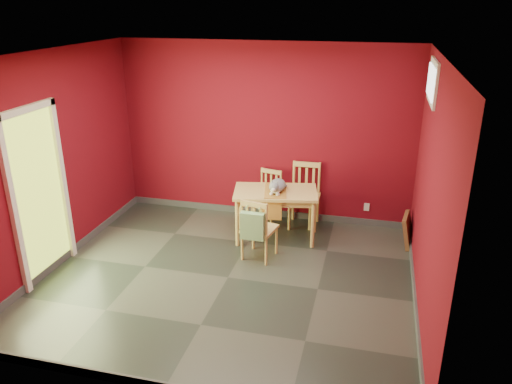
% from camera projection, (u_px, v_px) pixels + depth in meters
% --- Properties ---
extents(ground, '(4.50, 4.50, 0.00)m').
position_uv_depth(ground, '(228.00, 277.00, 6.23)').
color(ground, '#2D342D').
rests_on(ground, ground).
extents(room_shell, '(4.50, 4.50, 4.50)m').
position_uv_depth(room_shell, '(228.00, 274.00, 6.21)').
color(room_shell, '#620A15').
rests_on(room_shell, ground).
extents(doorway, '(0.06, 1.01, 2.13)m').
position_uv_depth(doorway, '(38.00, 189.00, 5.96)').
color(doorway, '#B7D838').
rests_on(doorway, ground).
extents(window, '(0.05, 0.90, 0.50)m').
position_uv_depth(window, '(432.00, 82.00, 5.78)').
color(window, white).
rests_on(window, room_shell).
extents(outlet_plate, '(0.08, 0.02, 0.12)m').
position_uv_depth(outlet_plate, '(367.00, 207.00, 7.56)').
color(outlet_plate, silver).
rests_on(outlet_plate, room_shell).
extents(dining_table, '(1.27, 0.89, 0.73)m').
position_uv_depth(dining_table, '(275.00, 197.00, 7.05)').
color(dining_table, '#D9B965').
rests_on(dining_table, ground).
extents(table_runner, '(0.41, 0.68, 0.32)m').
position_uv_depth(table_runner, '(274.00, 197.00, 6.94)').
color(table_runner, '#AE762C').
rests_on(table_runner, dining_table).
extents(chair_far_left, '(0.46, 0.46, 0.81)m').
position_uv_depth(chair_far_left, '(267.00, 196.00, 7.66)').
color(chair_far_left, '#D9B965').
rests_on(chair_far_left, ground).
extents(chair_far_right, '(0.46, 0.46, 0.97)m').
position_uv_depth(chair_far_right, '(305.00, 195.00, 7.51)').
color(chair_far_right, '#D9B965').
rests_on(chair_far_right, ground).
extents(chair_near, '(0.47, 0.47, 0.86)m').
position_uv_depth(chair_near, '(258.00, 228.00, 6.54)').
color(chair_near, '#D9B965').
rests_on(chair_near, ground).
extents(tote_bag, '(0.30, 0.18, 0.43)m').
position_uv_depth(tote_bag, '(252.00, 226.00, 6.31)').
color(tote_bag, '#7EAE71').
rests_on(tote_bag, chair_near).
extents(cat, '(0.35, 0.51, 0.23)m').
position_uv_depth(cat, '(277.00, 183.00, 6.96)').
color(cat, slate).
rests_on(cat, table_runner).
extents(picture_frame, '(0.21, 0.46, 0.45)m').
position_uv_depth(picture_frame, '(408.00, 230.00, 6.98)').
color(picture_frame, brown).
rests_on(picture_frame, ground).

